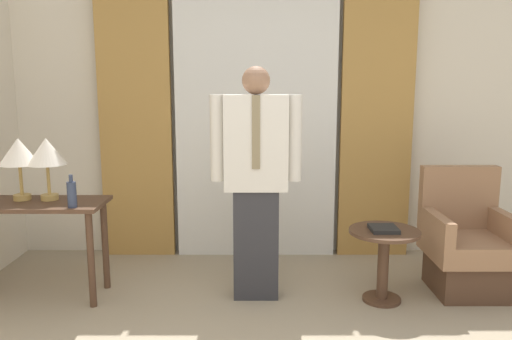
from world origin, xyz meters
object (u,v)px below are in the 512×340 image
object	(u,v)px
person	(256,176)
armchair	(466,247)
desk	(34,220)
table_lamp_right	(47,153)
bottle_near_edge	(72,194)
side_table	(384,253)
book	(384,229)
table_lamp_left	(19,153)

from	to	relation	value
person	armchair	xyz separation A→B (m)	(1.61, 0.12, -0.58)
desk	table_lamp_right	size ratio (longest dim) A/B	2.27
desk	bottle_near_edge	size ratio (longest dim) A/B	4.52
side_table	book	bearing A→B (deg)	-125.47
desk	table_lamp_left	xyz separation A→B (m)	(-0.10, 0.07, 0.48)
desk	table_lamp_right	distance (m)	0.50
desk	side_table	size ratio (longest dim) A/B	1.93
side_table	bottle_near_edge	bearing A→B (deg)	-177.61
table_lamp_left	bottle_near_edge	size ratio (longest dim) A/B	1.99
desk	armchair	bearing A→B (deg)	2.23
table_lamp_right	armchair	distance (m)	3.22
bottle_near_edge	book	bearing A→B (deg)	1.94
table_lamp_right	bottle_near_edge	bearing A→B (deg)	-42.31
bottle_near_edge	armchair	bearing A→B (deg)	5.69
table_lamp_right	person	world-z (taller)	person
table_lamp_right	bottle_near_edge	size ratio (longest dim) A/B	1.99
desk	side_table	xyz separation A→B (m)	(2.55, -0.07, -0.23)
book	armchair	bearing A→B (deg)	17.05
book	person	bearing A→B (deg)	173.87
person	book	xyz separation A→B (m)	(0.91, -0.10, -0.37)
table_lamp_right	book	size ratio (longest dim) A/B	2.27
side_table	book	distance (m)	0.19
desk	bottle_near_edge	xyz separation A→B (m)	(0.35, -0.16, 0.23)
desk	table_lamp_left	size ratio (longest dim) A/B	2.27
table_lamp_left	person	bearing A→B (deg)	-1.89
person	side_table	bearing A→B (deg)	-4.94
person	desk	bearing A→B (deg)	-179.62
desk	armchair	distance (m)	3.24
armchair	book	bearing A→B (deg)	-162.95
armchair	side_table	size ratio (longest dim) A/B	1.74
person	side_table	xyz separation A→B (m)	(0.92, -0.08, -0.55)
armchair	desk	bearing A→B (deg)	-177.77
table_lamp_left	table_lamp_right	bearing A→B (deg)	0.00
side_table	book	world-z (taller)	book
desk	side_table	distance (m)	2.56
table_lamp_left	book	distance (m)	2.69
table_lamp_right	bottle_near_edge	world-z (taller)	table_lamp_right
table_lamp_right	book	distance (m)	2.49
bottle_near_edge	armchair	distance (m)	2.93
person	armchair	bearing A→B (deg)	4.10
person	side_table	world-z (taller)	person
bottle_near_edge	side_table	bearing A→B (deg)	2.39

